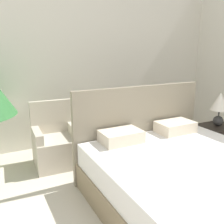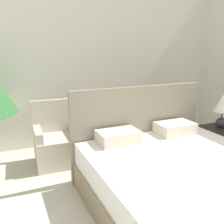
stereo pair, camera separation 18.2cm
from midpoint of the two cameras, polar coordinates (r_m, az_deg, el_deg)
name	(u,v)px [view 2 (the right image)]	position (r m, az deg, el deg)	size (l,w,h in m)	color
wall_back	(92,58)	(4.38, -3.42, 12.18)	(10.00, 0.06, 2.90)	silver
bed	(188,186)	(2.69, 18.90, -15.80)	(1.82, 2.13, 1.16)	#8C7A5B
armchair_near_window_left	(57,145)	(3.67, -10.96, -7.41)	(0.65, 0.59, 0.89)	beige
armchair_near_window_right	(118,136)	(3.97, 2.61, -5.46)	(0.66, 0.61, 0.89)	beige
nightstand	(218,144)	(4.00, 24.29, -6.77)	(0.54, 0.43, 0.52)	black
table_lamp	(223,105)	(3.86, 25.27, 1.35)	(0.26, 0.26, 0.49)	#333333
side_table	(89,141)	(3.79, -3.87, -6.68)	(0.32, 0.32, 0.51)	#B7AD93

